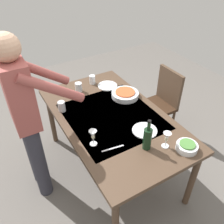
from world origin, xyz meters
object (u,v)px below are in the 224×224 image
Objects in this scene: dining_table at (112,121)px; dinner_plate_far at (145,131)px; wine_glass_right at (167,137)px; serving_bowl_pasta at (125,94)px; water_cup_near_right at (79,87)px; wine_glass_left at (93,135)px; water_cup_far_left at (92,80)px; chair_near at (162,100)px; person_server at (27,115)px; side_bowl_salad at (187,146)px; wine_bottle at (147,138)px; water_cup_near_left at (62,106)px; dinner_plate_near at (107,86)px.

dinner_plate_far is at bearing -156.96° from dining_table.
serving_bowl_pasta is at bearing -8.38° from wine_glass_right.
water_cup_near_right is (0.59, 0.10, 0.12)m from dining_table.
wine_glass_left is 1.04m from water_cup_far_left.
wine_glass_left is at bearing 79.90° from dinner_plate_far.
wine_glass_right is (-0.83, 0.69, 0.35)m from chair_near.
side_bowl_salad is at bearing -129.74° from person_server.
water_cup_near_right is (0.85, -0.24, -0.05)m from wine_glass_left.
wine_bottle is 2.69× the size of water_cup_near_left.
serving_bowl_pasta is (0.75, -0.27, -0.08)m from wine_bottle.
wine_bottle is 1.29× the size of dinner_plate_far.
serving_bowl_pasta is at bearing -19.73° from wine_bottle.
wine_glass_right is at bearing -166.81° from water_cup_near_right.
side_bowl_salad is (-0.94, -0.01, 0.00)m from serving_bowl_pasta.
wine_bottle reaches higher than dinner_plate_near.
water_cup_near_right is 0.35m from dinner_plate_near.
chair_near is 0.64m from serving_bowl_pasta.
dinner_plate_far is (0.25, 0.03, -0.10)m from wine_glass_right.
dinner_plate_near is at bearing -73.15° from water_cup_near_left.
dinner_plate_near and dinner_plate_far have the same top height.
water_cup_far_left is 1.39m from side_bowl_salad.
water_cup_near_right is (1.18, 0.28, -0.05)m from wine_glass_right.
wine_glass_left is 0.88m from water_cup_near_right.
dining_table is 15.45× the size of water_cup_near_left.
dinner_plate_far reaches higher than dining_table.
water_cup_far_left is at bearing -4.14° from wine_bottle.
water_cup_near_right is at bearing 47.68° from serving_bowl_pasta.
water_cup_far_left is 0.48m from serving_bowl_pasta.
chair_near is 3.07× the size of wine_bottle.
water_cup_far_left is (0.67, -0.12, 0.12)m from dining_table.
water_cup_near_left reaches higher than side_bowl_salad.
water_cup_near_right is (0.26, -0.30, -0.00)m from water_cup_near_left.
dining_table is 16.18× the size of water_cup_far_left.
water_cup_near_right is 0.60× the size of side_bowl_salad.
dinner_plate_far is (-0.94, -0.24, -0.05)m from water_cup_near_right.
serving_bowl_pasta is 1.67× the size of side_bowl_salad.
wine_bottle is 1.96× the size of wine_glass_right.
water_cup_near_left reaches higher than dining_table.
person_server is (0.18, 0.76, 0.26)m from dining_table.
wine_glass_right is 0.27m from dinner_plate_far.
wine_bottle is at bearing -176.46° from dining_table.
person_server reaches higher than wine_bottle.
side_bowl_salad is (-1.30, -0.41, -0.02)m from water_cup_near_right.
dinner_plate_far is at bearing -178.45° from water_cup_far_left.
water_cup_far_left reaches higher than dining_table.
water_cup_far_left reaches higher than side_bowl_salad.
dining_table is 0.78m from side_bowl_salad.
dining_table is 0.53m from water_cup_near_left.
dinner_plate_far is at bearing 173.59° from dinner_plate_near.
water_cup_near_left reaches higher than dinner_plate_near.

